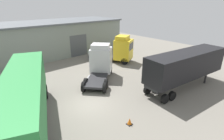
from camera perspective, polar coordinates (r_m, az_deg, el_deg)
The scene contains 7 objects.
ground_plane at distance 16.38m, azimuth -7.58°, elevation -11.05°, with size 60.00×60.00×0.00m, color slate.
warehouse_building at distance 31.56m, azimuth -26.98°, elevation 8.28°, with size 34.44×9.28×5.65m.
tractor_unit_white at distance 21.28m, azimuth -3.84°, elevation 2.63°, with size 6.35×6.14×4.06m.
container_trailer_green at distance 13.50m, azimuth -26.56°, elevation -7.71°, with size 6.64×12.15×4.23m.
tractor_unit_yellow at distance 26.94m, azimuth 2.66°, elevation 6.64°, with size 5.31×7.10×4.06m.
container_trailer_grey at distance 19.82m, azimuth 23.00°, elevation 1.43°, with size 10.46×3.71×3.97m.
traffic_cone at distance 13.87m, azimuth 5.75°, elevation -16.41°, with size 0.40×0.40×0.55m.
Camera 1 is at (-7.38, -11.74, 8.72)m, focal length 28.00 mm.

